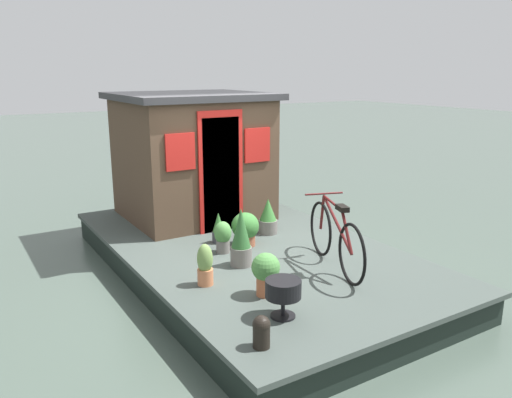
{
  "coord_description": "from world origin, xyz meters",
  "views": [
    {
      "loc": [
        -5.77,
        3.46,
        2.76
      ],
      "look_at": [
        -0.2,
        0.0,
        1.1
      ],
      "focal_mm": 35.87,
      "sensor_mm": 36.0,
      "label": 1
    }
  ],
  "objects_px": {
    "potted_plant_mint": "(241,238)",
    "potted_plant_fern": "(245,228)",
    "potted_plant_rosemary": "(218,228)",
    "mooring_bollard": "(261,331)",
    "houseboat_cabin": "(193,155)",
    "potted_plant_lavender": "(205,265)",
    "potted_plant_sage": "(266,271)",
    "potted_plant_succulent": "(223,236)",
    "charcoal_grill": "(283,290)",
    "bicycle": "(335,238)",
    "potted_plant_geranium": "(268,217)"
  },
  "relations": [
    {
      "from": "potted_plant_lavender",
      "to": "houseboat_cabin",
      "type": "bearing_deg",
      "value": -22.67
    },
    {
      "from": "bicycle",
      "to": "potted_plant_succulent",
      "type": "relative_size",
      "value": 3.8
    },
    {
      "from": "houseboat_cabin",
      "to": "potted_plant_geranium",
      "type": "bearing_deg",
      "value": -160.47
    },
    {
      "from": "potted_plant_rosemary",
      "to": "potted_plant_sage",
      "type": "xyz_separation_m",
      "value": [
        -1.8,
        0.38,
        0.06
      ]
    },
    {
      "from": "potted_plant_succulent",
      "to": "charcoal_grill",
      "type": "xyz_separation_m",
      "value": [
        -1.93,
        0.37,
        0.05
      ]
    },
    {
      "from": "potted_plant_geranium",
      "to": "potted_plant_lavender",
      "type": "bearing_deg",
      "value": 126.42
    },
    {
      "from": "potted_plant_geranium",
      "to": "mooring_bollard",
      "type": "relative_size",
      "value": 1.77
    },
    {
      "from": "potted_plant_geranium",
      "to": "potted_plant_lavender",
      "type": "height_order",
      "value": "potted_plant_geranium"
    },
    {
      "from": "bicycle",
      "to": "charcoal_grill",
      "type": "xyz_separation_m",
      "value": [
        -0.72,
        1.26,
        -0.11
      ]
    },
    {
      "from": "houseboat_cabin",
      "to": "potted_plant_mint",
      "type": "distance_m",
      "value": 2.49
    },
    {
      "from": "potted_plant_mint",
      "to": "potted_plant_fern",
      "type": "xyz_separation_m",
      "value": [
        0.61,
        -0.42,
        -0.11
      ]
    },
    {
      "from": "charcoal_grill",
      "to": "mooring_bollard",
      "type": "height_order",
      "value": "charcoal_grill"
    },
    {
      "from": "potted_plant_sage",
      "to": "potted_plant_lavender",
      "type": "distance_m",
      "value": 0.73
    },
    {
      "from": "potted_plant_lavender",
      "to": "charcoal_grill",
      "type": "distance_m",
      "value": 1.14
    },
    {
      "from": "potted_plant_sage",
      "to": "potted_plant_fern",
      "type": "height_order",
      "value": "potted_plant_sage"
    },
    {
      "from": "potted_plant_succulent",
      "to": "mooring_bollard",
      "type": "bearing_deg",
      "value": 159.62
    },
    {
      "from": "potted_plant_mint",
      "to": "potted_plant_sage",
      "type": "bearing_deg",
      "value": 166.48
    },
    {
      "from": "potted_plant_succulent",
      "to": "potted_plant_lavender",
      "type": "distance_m",
      "value": 1.06
    },
    {
      "from": "houseboat_cabin",
      "to": "potted_plant_succulent",
      "type": "distance_m",
      "value": 2.04
    },
    {
      "from": "potted_plant_geranium",
      "to": "potted_plant_lavender",
      "type": "distance_m",
      "value": 2.02
    },
    {
      "from": "potted_plant_rosemary",
      "to": "potted_plant_fern",
      "type": "xyz_separation_m",
      "value": [
        -0.3,
        -0.26,
        0.04
      ]
    },
    {
      "from": "potted_plant_lavender",
      "to": "bicycle",
      "type": "bearing_deg",
      "value": -103.91
    },
    {
      "from": "potted_plant_sage",
      "to": "mooring_bollard",
      "type": "height_order",
      "value": "potted_plant_sage"
    },
    {
      "from": "potted_plant_rosemary",
      "to": "mooring_bollard",
      "type": "height_order",
      "value": "potted_plant_rosemary"
    },
    {
      "from": "charcoal_grill",
      "to": "bicycle",
      "type": "bearing_deg",
      "value": -60.37
    },
    {
      "from": "potted_plant_mint",
      "to": "mooring_bollard",
      "type": "distance_m",
      "value": 1.96
    },
    {
      "from": "potted_plant_rosemary",
      "to": "potted_plant_mint",
      "type": "xyz_separation_m",
      "value": [
        -0.91,
        0.16,
        0.14
      ]
    },
    {
      "from": "houseboat_cabin",
      "to": "charcoal_grill",
      "type": "bearing_deg",
      "value": 167.85
    },
    {
      "from": "bicycle",
      "to": "potted_plant_mint",
      "type": "distance_m",
      "value": 1.15
    },
    {
      "from": "potted_plant_succulent",
      "to": "potted_plant_mint",
      "type": "xyz_separation_m",
      "value": [
        -0.52,
        0.03,
        0.12
      ]
    },
    {
      "from": "bicycle",
      "to": "potted_plant_geranium",
      "type": "relative_size",
      "value": 3.08
    },
    {
      "from": "potted_plant_geranium",
      "to": "potted_plant_rosemary",
      "type": "distance_m",
      "value": 0.82
    },
    {
      "from": "bicycle",
      "to": "potted_plant_geranium",
      "type": "xyz_separation_m",
      "value": [
        1.59,
        -0.07,
        -0.14
      ]
    },
    {
      "from": "potted_plant_geranium",
      "to": "charcoal_grill",
      "type": "xyz_separation_m",
      "value": [
        -2.3,
        1.33,
        0.03
      ]
    },
    {
      "from": "houseboat_cabin",
      "to": "potted_plant_fern",
      "type": "xyz_separation_m",
      "value": [
        -1.75,
        0.05,
        -0.77
      ]
    },
    {
      "from": "bicycle",
      "to": "potted_plant_lavender",
      "type": "height_order",
      "value": "bicycle"
    },
    {
      "from": "potted_plant_geranium",
      "to": "charcoal_grill",
      "type": "relative_size",
      "value": 1.36
    },
    {
      "from": "potted_plant_geranium",
      "to": "potted_plant_rosemary",
      "type": "relative_size",
      "value": 1.2
    },
    {
      "from": "potted_plant_sage",
      "to": "mooring_bollard",
      "type": "relative_size",
      "value": 1.6
    },
    {
      "from": "bicycle",
      "to": "mooring_bollard",
      "type": "height_order",
      "value": "bicycle"
    },
    {
      "from": "mooring_bollard",
      "to": "bicycle",
      "type": "bearing_deg",
      "value": -58.16
    },
    {
      "from": "potted_plant_rosemary",
      "to": "potted_plant_fern",
      "type": "bearing_deg",
      "value": -139.59
    },
    {
      "from": "potted_plant_rosemary",
      "to": "mooring_bollard",
      "type": "relative_size",
      "value": 1.47
    },
    {
      "from": "potted_plant_sage",
      "to": "charcoal_grill",
      "type": "bearing_deg",
      "value": 165.93
    },
    {
      "from": "potted_plant_succulent",
      "to": "potted_plant_rosemary",
      "type": "relative_size",
      "value": 0.98
    },
    {
      "from": "houseboat_cabin",
      "to": "potted_plant_lavender",
      "type": "height_order",
      "value": "houseboat_cabin"
    },
    {
      "from": "potted_plant_succulent",
      "to": "potted_plant_sage",
      "type": "xyz_separation_m",
      "value": [
        -1.41,
        0.24,
        0.05
      ]
    },
    {
      "from": "potted_plant_rosemary",
      "to": "mooring_bollard",
      "type": "distance_m",
      "value": 2.86
    },
    {
      "from": "potted_plant_lavender",
      "to": "potted_plant_geranium",
      "type": "bearing_deg",
      "value": -53.58
    },
    {
      "from": "houseboat_cabin",
      "to": "bicycle",
      "type": "xyz_separation_m",
      "value": [
        -3.04,
        -0.45,
        -0.62
      ]
    }
  ]
}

